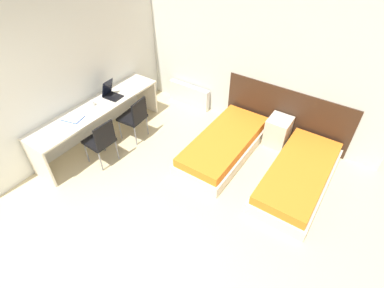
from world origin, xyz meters
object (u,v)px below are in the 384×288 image
(nightstand, at_px, (278,131))
(chair_near_laptop, at_px, (135,116))
(laptop, at_px, (111,93))
(bed_near_door, at_px, (298,176))
(bed_near_window, at_px, (224,145))
(chair_near_notebook, at_px, (101,140))

(nightstand, distance_m, chair_near_laptop, 2.64)
(nightstand, distance_m, laptop, 3.13)
(bed_near_door, bearing_deg, nightstand, 130.69)
(bed_near_door, distance_m, chair_near_laptop, 3.01)
(bed_near_window, distance_m, laptop, 2.25)
(chair_near_laptop, relative_size, chair_near_notebook, 1.00)
(nightstand, relative_size, chair_near_laptop, 0.63)
(bed_near_window, xyz_separation_m, nightstand, (0.68, 0.79, 0.10))
(chair_near_laptop, bearing_deg, bed_near_door, 6.44)
(bed_near_window, height_order, bed_near_door, same)
(nightstand, xyz_separation_m, chair_near_laptop, (-2.26, -1.35, 0.23))
(bed_near_door, xyz_separation_m, nightstand, (-0.68, 0.79, 0.10))
(bed_near_window, bearing_deg, bed_near_door, 0.00)
(chair_near_laptop, distance_m, laptop, 0.59)
(nightstand, xyz_separation_m, laptop, (-2.76, -1.37, 0.55))
(bed_near_door, xyz_separation_m, laptop, (-3.44, -0.58, 0.65))
(bed_near_door, distance_m, laptop, 3.54)
(bed_near_door, relative_size, laptop, 6.07)
(chair_near_notebook, bearing_deg, bed_near_door, 27.57)
(chair_near_laptop, bearing_deg, chair_near_notebook, -94.30)
(laptop, bearing_deg, bed_near_door, 6.32)
(bed_near_window, bearing_deg, chair_near_notebook, -139.07)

